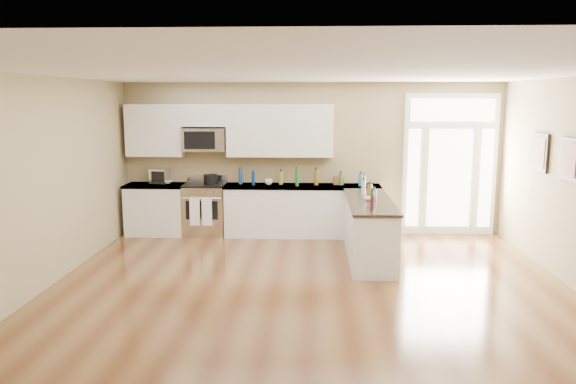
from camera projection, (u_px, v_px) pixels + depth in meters
The scene contains 20 objects.
ground at pixel (309, 309), 6.75m from camera, with size 8.00×8.00×0.00m, color #563018.
room_shell at pixel (310, 168), 6.46m from camera, with size 8.00×8.00×8.00m.
back_cabinet_left at pixel (157, 211), 10.44m from camera, with size 1.10×0.66×0.94m.
back_cabinet_right at pixel (302, 212), 10.32m from camera, with size 2.85×0.66×0.94m.
peninsula_cabinet at pixel (369, 231), 8.84m from camera, with size 0.69×2.32×0.94m.
upper_cabinet_left at pixel (155, 130), 10.33m from camera, with size 1.04×0.33×0.95m, color white.
upper_cabinet_right at pixel (280, 131), 10.23m from camera, with size 1.94×0.33×0.95m, color white.
upper_cabinet_short at pixel (205, 115), 10.25m from camera, with size 0.82×0.33×0.40m, color white.
microwave at pixel (205, 140), 10.28m from camera, with size 0.78×0.41×0.42m.
entry_door at pixel (450, 165), 10.31m from camera, with size 1.70×0.10×2.60m.
wall_art_near at pixel (540, 152), 8.48m from camera, with size 0.05×0.58×0.58m.
wall_art_far at pixel (570, 159), 7.50m from camera, with size 0.05×0.58×0.58m.
kitchen_range at pixel (205, 209), 10.39m from camera, with size 0.76×0.68×1.08m.
stockpot at pixel (211, 179), 10.28m from camera, with size 0.26×0.26×0.20m, color black.
toaster_oven at pixel (160, 176), 10.45m from camera, with size 0.32×0.25×0.28m, color silver.
cardboard_box at pixel (339, 180), 10.33m from camera, with size 0.19×0.14×0.15m, color brown.
bowl_left at pixel (167, 182), 10.46m from camera, with size 0.21×0.21×0.05m, color white.
bowl_peninsula at pixel (370, 199), 8.72m from camera, with size 0.15×0.15×0.05m, color white.
cup_counter at pixel (269, 182), 10.27m from camera, with size 0.13×0.13×0.10m, color white.
counter_bottles at pixel (325, 183), 9.66m from camera, with size 2.34×2.45×0.31m.
Camera 1 is at (0.03, -6.43, 2.50)m, focal length 35.00 mm.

